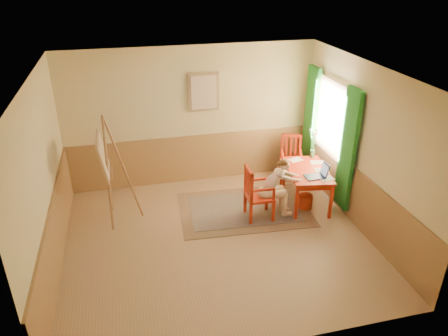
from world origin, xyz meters
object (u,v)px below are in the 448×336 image
object	(u,v)px
chair_left	(257,193)
chair_back	(291,158)
laptop	(318,174)
easel	(106,160)
table	(307,174)
figure	(275,185)

from	to	relation	value
chair_left	chair_back	bearing A→B (deg)	47.73
chair_back	laptop	size ratio (longest dim) A/B	2.40
chair_left	laptop	size ratio (longest dim) A/B	2.49
laptop	easel	size ratio (longest dim) A/B	0.20
chair_left	easel	distance (m)	2.66
table	laptop	size ratio (longest dim) A/B	3.22
chair_back	easel	xyz separation A→B (m)	(-3.66, -0.71, 0.69)
chair_left	laptop	xyz separation A→B (m)	(1.12, -0.05, 0.27)
chair_left	figure	bearing A→B (deg)	0.54
table	chair_left	distance (m)	1.11
table	figure	size ratio (longest dim) A/B	1.16
chair_back	easel	size ratio (longest dim) A/B	0.49
chair_left	easel	xyz separation A→B (m)	(-2.51, 0.55, 0.67)
chair_left	chair_back	size ratio (longest dim) A/B	1.04
table	figure	xyz separation A→B (m)	(-0.73, -0.26, -0.01)
laptop	easel	bearing A→B (deg)	170.58
chair_left	chair_back	world-z (taller)	chair_left
chair_back	easel	world-z (taller)	easel
easel	table	bearing A→B (deg)	-4.62
figure	easel	bearing A→B (deg)	169.07
figure	laptop	distance (m)	0.79
figure	easel	xyz separation A→B (m)	(-2.86, 0.55, 0.56)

